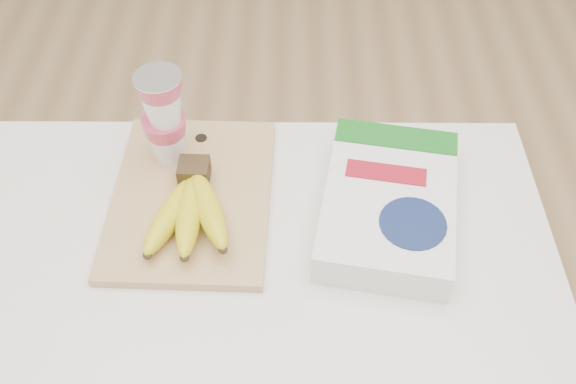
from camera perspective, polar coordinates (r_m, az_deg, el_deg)
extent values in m
cube|color=tan|center=(1.03, -8.55, -0.42)|extent=(0.26, 0.35, 0.02)
cube|color=#382816|center=(1.03, -8.34, 1.83)|extent=(0.05, 0.05, 0.03)
ellipsoid|color=gold|center=(0.98, -10.31, -1.89)|extent=(0.09, 0.18, 0.05)
sphere|color=#382816|center=(0.94, -12.39, -5.50)|extent=(0.01, 0.01, 0.01)
ellipsoid|color=gold|center=(0.97, -8.76, -1.87)|extent=(0.04, 0.17, 0.05)
sphere|color=#382816|center=(0.92, -9.19, -5.77)|extent=(0.01, 0.01, 0.01)
ellipsoid|color=gold|center=(0.96, -7.13, -1.41)|extent=(0.10, 0.18, 0.05)
sphere|color=#382816|center=(0.91, -5.81, -5.09)|extent=(0.01, 0.01, 0.01)
cylinder|color=silver|center=(0.97, -11.56, 9.98)|extent=(0.07, 0.07, 0.00)
cube|color=white|center=(0.99, 8.89, -1.10)|extent=(0.24, 0.32, 0.06)
cube|color=#17681B|center=(1.05, 9.61, 4.86)|extent=(0.20, 0.09, 0.00)
cylinder|color=#14214C|center=(0.94, 11.04, -2.74)|extent=(0.11, 0.11, 0.00)
cube|color=maroon|center=(0.99, 8.72, 1.71)|extent=(0.13, 0.06, 0.00)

